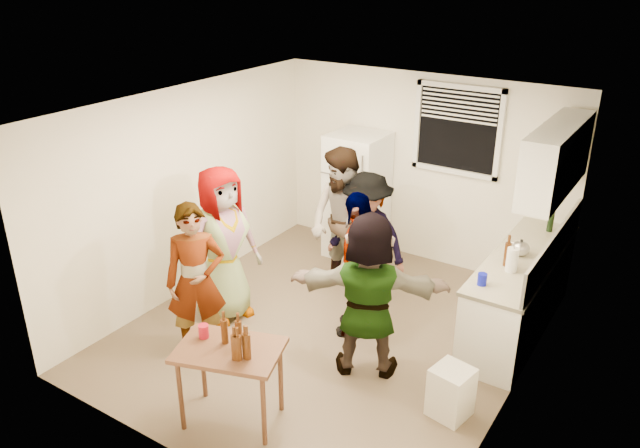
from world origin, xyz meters
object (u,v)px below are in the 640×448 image
Objects in this scene: refrigerator at (357,195)px; beer_bottle_table at (248,358)px; kettle at (520,255)px; guest_back_left at (341,291)px; trash_bin at (451,391)px; guest_orange at (366,368)px; beer_bottle_counter at (506,265)px; guest_grey at (228,314)px; guest_black at (355,329)px; guest_stripe at (202,350)px; red_cup at (204,337)px; blue_cup at (482,285)px; wine_bottle at (549,231)px; guest_back_right at (365,298)px; serving_table at (234,418)px.

beer_bottle_table is (1.00, -3.57, -0.10)m from refrigerator.
guest_back_left is (-2.00, -0.33, -0.90)m from kettle.
trash_bin is (2.38, -2.44, -0.60)m from refrigerator.
beer_bottle_counter is at bearing -152.27° from guest_orange.
trash_bin is 0.27× the size of guest_grey.
kettle is 3.17m from beer_bottle_table.
guest_black is at bearing -76.53° from guest_orange.
beer_bottle_table is (-1.37, -1.14, 0.50)m from trash_bin.
beer_bottle_table is at bearing -72.86° from guest_stripe.
beer_bottle_counter is at bearing 62.00° from beer_bottle_table.
red_cup is 0.07× the size of guest_black.
blue_cup reaches higher than guest_orange.
refrigerator is 3.04m from guest_stripe.
wine_bottle reaches higher than guest_orange.
red_cup is at bearing -82.23° from refrigerator.
beer_bottle_counter is (-0.15, -1.12, 0.00)m from wine_bottle.
beer_bottle_table is 0.14× the size of guest_black.
guest_black is (0.97, -1.70, -0.85)m from refrigerator.
guest_back_right is (0.91, 1.89, 0.00)m from guest_stripe.
guest_back_left is (-0.60, 2.52, -0.75)m from beer_bottle_table.
beer_bottle_counter is 1.78m from guest_orange.
guest_grey is at bearing -25.65° from guest_orange.
beer_bottle_table is (0.23, -0.03, 0.75)m from serving_table.
beer_bottle_table is 2.02m from guest_black.
trash_bin is 0.30× the size of guest_black.
guest_grey is at bearing -90.13° from guest_black.
wine_bottle is 2.51m from guest_black.
refrigerator is at bearing -178.11° from wine_bottle.
guest_black is (-1.40, 0.74, -0.25)m from trash_bin.
guest_grey is at bearing -156.92° from beer_bottle_counter.
beer_bottle_counter reaches higher than blue_cup.
blue_cup is (-0.22, -1.65, 0.00)m from wine_bottle.
refrigerator reaches higher than beer_bottle_table.
blue_cup is at bearing -15.43° from guest_stripe.
guest_back_left is 0.32m from guest_back_right.
guest_black is (-0.03, 1.88, -0.75)m from beer_bottle_table.
beer_bottle_counter is at bearing -76.70° from kettle.
kettle is at bearing -46.67° from guest_grey.
serving_table is 1.86m from guest_black.
guest_orange is at bearing -57.95° from refrigerator.
wine_bottle reaches higher than blue_cup.
wine_bottle is at bearing 82.42° from blue_cup.
trash_bin is at bearing 34.75° from serving_table.
guest_stripe is 1.03× the size of guest_back_right.
guest_orange is at bearing -141.61° from blue_cup.
wine_bottle is at bearing 34.95° from guest_back_right.
red_cup is at bearing -129.69° from guest_grey.
guest_black is at bearing -60.16° from refrigerator.
beer_bottle_table is (-1.28, -2.00, -0.15)m from blue_cup.
guest_back_left is (-0.37, 2.49, 0.00)m from serving_table.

